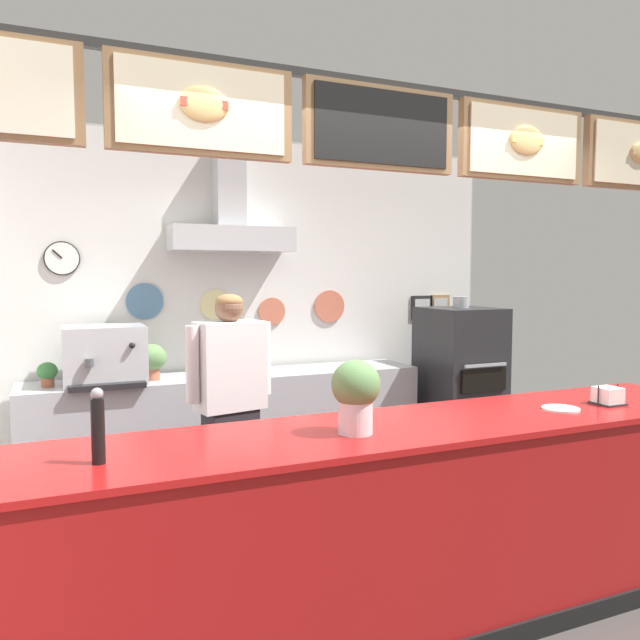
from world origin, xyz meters
TOP-DOWN VIEW (x-y plane):
  - ground_plane at (0.00, 0.00)m, footprint 5.75×5.75m
  - back_wall_assembly at (-0.01, 2.13)m, footprint 4.79×2.58m
  - service_counter at (0.00, -0.39)m, footprint 3.96×0.74m
  - back_prep_counter at (-0.22, 1.88)m, footprint 3.18×0.56m
  - pizza_oven at (1.82, 1.60)m, footprint 0.61×0.70m
  - shop_worker at (-0.52, 0.77)m, footprint 0.56×0.30m
  - espresso_machine at (-1.19, 1.85)m, footprint 0.58×0.53m
  - potted_thyme at (-0.84, 1.87)m, footprint 0.23×0.23m
  - potted_oregano at (-1.57, 1.87)m, footprint 0.14×0.14m
  - potted_rosemary at (-0.05, 1.91)m, footprint 0.18×0.18m
  - pepper_grinder at (-1.37, -0.45)m, footprint 0.05×0.05m
  - condiment_plate at (0.95, -0.46)m, footprint 0.19×0.19m
  - napkin_holder at (1.30, -0.45)m, footprint 0.15×0.15m
  - basil_vase at (-0.27, -0.45)m, footprint 0.22×0.22m

SIDE VIEW (x-z plane):
  - ground_plane at x=0.00m, z-range 0.00..0.00m
  - back_prep_counter at x=-0.22m, z-range -0.01..0.91m
  - service_counter at x=0.00m, z-range 0.00..1.01m
  - pizza_oven at x=1.82m, z-range -0.05..1.48m
  - shop_worker at x=-0.52m, z-range 0.06..1.66m
  - condiment_plate at x=0.95m, z-range 1.01..1.02m
  - potted_oregano at x=-1.57m, z-range 0.93..1.11m
  - potted_rosemary at x=-0.05m, z-range 0.93..1.14m
  - napkin_holder at x=1.30m, z-range 0.99..1.10m
  - potted_thyme at x=-0.84m, z-range 0.94..1.22m
  - espresso_machine at x=-1.19m, z-range 0.92..1.34m
  - pepper_grinder at x=-1.37m, z-range 1.00..1.30m
  - basil_vase at x=-0.27m, z-range 1.02..1.35m
  - back_wall_assembly at x=-0.01m, z-range 0.10..2.99m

